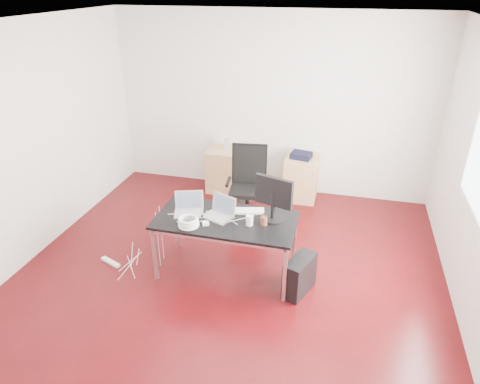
% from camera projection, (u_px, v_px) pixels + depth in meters
% --- Properties ---
extents(room_shell, '(5.00, 5.00, 5.00)m').
position_uv_depth(room_shell, '(230.00, 168.00, 4.45)').
color(room_shell, '#3A0609').
rests_on(room_shell, ground).
extents(desk, '(1.60, 0.80, 0.73)m').
position_uv_depth(desk, '(226.00, 223.00, 4.87)').
color(desk, black).
rests_on(desk, ground).
extents(office_chair, '(0.53, 0.55, 1.08)m').
position_uv_depth(office_chair, '(248.00, 181.00, 6.04)').
color(office_chair, black).
rests_on(office_chair, ground).
extents(filing_cabinet_left, '(0.50, 0.50, 0.70)m').
position_uv_depth(filing_cabinet_left, '(224.00, 170.00, 7.02)').
color(filing_cabinet_left, tan).
rests_on(filing_cabinet_left, ground).
extents(filing_cabinet_right, '(0.50, 0.50, 0.70)m').
position_uv_depth(filing_cabinet_right, '(301.00, 178.00, 6.74)').
color(filing_cabinet_right, tan).
rests_on(filing_cabinet_right, ground).
extents(pc_tower, '(0.35, 0.49, 0.44)m').
position_uv_depth(pc_tower, '(299.00, 275.00, 4.74)').
color(pc_tower, black).
rests_on(pc_tower, ground).
extents(wastebasket, '(0.27, 0.27, 0.28)m').
position_uv_depth(wastebasket, '(245.00, 192.00, 6.77)').
color(wastebasket, black).
rests_on(wastebasket, ground).
extents(power_strip, '(0.30, 0.17, 0.04)m').
position_uv_depth(power_strip, '(111.00, 262.00, 5.30)').
color(power_strip, white).
rests_on(power_strip, ground).
extents(laptop_left, '(0.39, 0.34, 0.23)m').
position_uv_depth(laptop_left, '(189.00, 208.00, 4.96)').
color(laptop_left, silver).
rests_on(laptop_left, desk).
extents(laptop_right, '(0.40, 0.36, 0.23)m').
position_uv_depth(laptop_right, '(220.00, 212.00, 4.88)').
color(laptop_right, silver).
rests_on(laptop_right, desk).
extents(monitor, '(0.44, 0.26, 0.51)m').
position_uv_depth(monitor, '(274.00, 196.00, 4.73)').
color(monitor, black).
rests_on(monitor, desk).
extents(keyboard, '(0.46, 0.23, 0.02)m').
position_uv_depth(keyboard, '(245.00, 211.00, 4.99)').
color(keyboard, white).
rests_on(keyboard, desk).
extents(cup_white, '(0.08, 0.08, 0.12)m').
position_uv_depth(cup_white, '(249.00, 220.00, 4.70)').
color(cup_white, white).
rests_on(cup_white, desk).
extents(cup_brown, '(0.09, 0.09, 0.10)m').
position_uv_depth(cup_brown, '(264.00, 221.00, 4.71)').
color(cup_brown, brown).
rests_on(cup_brown, desk).
extents(cable_coil, '(0.24, 0.24, 0.11)m').
position_uv_depth(cable_coil, '(189.00, 222.00, 4.68)').
color(cable_coil, white).
rests_on(cable_coil, desk).
extents(power_adapter, '(0.09, 0.09, 0.03)m').
position_uv_depth(power_adapter, '(206.00, 224.00, 4.73)').
color(power_adapter, white).
rests_on(power_adapter, desk).
extents(speaker, '(0.10, 0.09, 0.18)m').
position_uv_depth(speaker, '(227.00, 144.00, 6.84)').
color(speaker, '#9E9E9E').
rests_on(speaker, filing_cabinet_left).
extents(navy_garment, '(0.34, 0.29, 0.09)m').
position_uv_depth(navy_garment, '(301.00, 155.00, 6.53)').
color(navy_garment, black).
rests_on(navy_garment, filing_cabinet_right).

